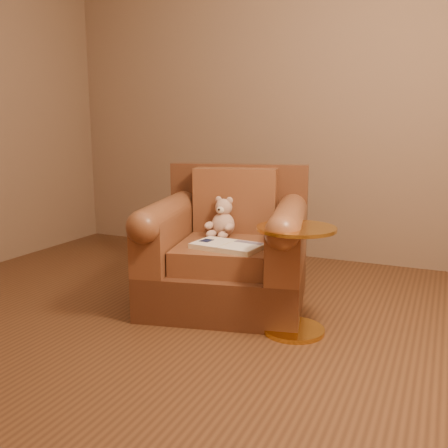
% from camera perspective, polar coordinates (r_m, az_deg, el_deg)
% --- Properties ---
extents(floor, '(4.00, 4.00, 0.00)m').
position_cam_1_polar(floor, '(2.80, -7.70, -12.69)').
color(floor, brown).
rests_on(floor, ground).
extents(room, '(4.02, 4.02, 2.71)m').
position_cam_1_polar(room, '(2.62, -8.76, 24.01)').
color(room, '#836751').
rests_on(room, ground).
extents(armchair, '(1.14, 1.10, 0.86)m').
position_cam_1_polar(armchair, '(3.21, 0.51, -3.10)').
color(armchair, '#57301D').
rests_on(armchair, floor).
extents(teddy_bear, '(0.19, 0.21, 0.27)m').
position_cam_1_polar(teddy_bear, '(3.26, -0.20, 0.32)').
color(teddy_bear, tan).
rests_on(teddy_bear, armchair).
extents(guidebook, '(0.42, 0.28, 0.03)m').
position_cam_1_polar(guidebook, '(2.95, 0.37, -2.52)').
color(guidebook, beige).
rests_on(guidebook, armchair).
extents(side_table, '(0.43, 0.43, 0.60)m').
position_cam_1_polar(side_table, '(2.75, 8.12, -5.95)').
color(side_table, gold).
rests_on(side_table, floor).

